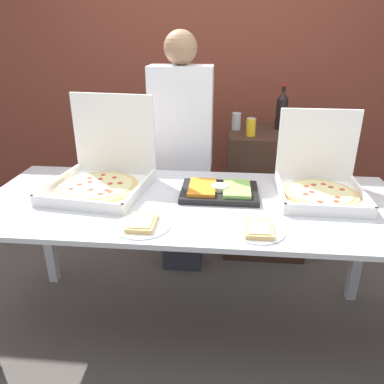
{
  "coord_description": "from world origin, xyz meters",
  "views": [
    {
      "loc": [
        0.16,
        -1.72,
        1.64
      ],
      "look_at": [
        0.0,
        0.0,
        0.89
      ],
      "focal_mm": 35.0,
      "sensor_mm": 36.0,
      "label": 1
    }
  ],
  "objects_px": {
    "pizza_box_near_right": "(320,182)",
    "soda_can_colored": "(251,127)",
    "paper_plate_front_center": "(258,229)",
    "veggie_tray": "(219,191)",
    "soda_can_silver": "(236,121)",
    "paper_plate_front_left": "(142,224)",
    "soda_bottle": "(282,110)",
    "person_guest_cap": "(182,156)",
    "pizza_box_near_left": "(102,173)"
  },
  "relations": [
    {
      "from": "pizza_box_near_right",
      "to": "soda_can_colored",
      "type": "relative_size",
      "value": 3.57
    },
    {
      "from": "paper_plate_front_center",
      "to": "veggie_tray",
      "type": "xyz_separation_m",
      "value": [
        -0.18,
        0.38,
        0.01
      ]
    },
    {
      "from": "paper_plate_front_center",
      "to": "soda_can_silver",
      "type": "height_order",
      "value": "soda_can_silver"
    },
    {
      "from": "paper_plate_front_left",
      "to": "soda_can_silver",
      "type": "distance_m",
      "value": 1.41
    },
    {
      "from": "paper_plate_front_center",
      "to": "soda_can_colored",
      "type": "distance_m",
      "value": 1.17
    },
    {
      "from": "paper_plate_front_left",
      "to": "soda_bottle",
      "type": "bearing_deg",
      "value": 61.39
    },
    {
      "from": "veggie_tray",
      "to": "soda_can_colored",
      "type": "height_order",
      "value": "soda_can_colored"
    },
    {
      "from": "paper_plate_front_left",
      "to": "veggie_tray",
      "type": "bearing_deg",
      "value": 48.87
    },
    {
      "from": "veggie_tray",
      "to": "person_guest_cap",
      "type": "bearing_deg",
      "value": 114.65
    },
    {
      "from": "veggie_tray",
      "to": "soda_can_silver",
      "type": "relative_size",
      "value": 3.23
    },
    {
      "from": "pizza_box_near_left",
      "to": "veggie_tray",
      "type": "distance_m",
      "value": 0.64
    },
    {
      "from": "pizza_box_near_right",
      "to": "paper_plate_front_center",
      "type": "xyz_separation_m",
      "value": [
        -0.34,
        -0.43,
        -0.06
      ]
    },
    {
      "from": "paper_plate_front_left",
      "to": "paper_plate_front_center",
      "type": "bearing_deg",
      "value": -0.44
    },
    {
      "from": "person_guest_cap",
      "to": "soda_can_silver",
      "type": "bearing_deg",
      "value": -134.95
    },
    {
      "from": "paper_plate_front_center",
      "to": "soda_can_silver",
      "type": "distance_m",
      "value": 1.35
    },
    {
      "from": "soda_can_colored",
      "to": "soda_can_silver",
      "type": "bearing_deg",
      "value": 120.15
    },
    {
      "from": "veggie_tray",
      "to": "pizza_box_near_left",
      "type": "bearing_deg",
      "value": 176.51
    },
    {
      "from": "soda_bottle",
      "to": "pizza_box_near_right",
      "type": "bearing_deg",
      "value": -84.44
    },
    {
      "from": "paper_plate_front_left",
      "to": "soda_can_colored",
      "type": "distance_m",
      "value": 1.28
    },
    {
      "from": "soda_can_silver",
      "to": "person_guest_cap",
      "type": "height_order",
      "value": "person_guest_cap"
    },
    {
      "from": "soda_bottle",
      "to": "soda_can_colored",
      "type": "relative_size",
      "value": 2.61
    },
    {
      "from": "paper_plate_front_center",
      "to": "person_guest_cap",
      "type": "height_order",
      "value": "person_guest_cap"
    },
    {
      "from": "paper_plate_front_center",
      "to": "person_guest_cap",
      "type": "xyz_separation_m",
      "value": [
        -0.45,
        0.97,
        0.01
      ]
    },
    {
      "from": "paper_plate_front_center",
      "to": "soda_can_silver",
      "type": "relative_size",
      "value": 1.82
    },
    {
      "from": "soda_can_colored",
      "to": "paper_plate_front_center",
      "type": "bearing_deg",
      "value": -90.75
    },
    {
      "from": "pizza_box_near_left",
      "to": "paper_plate_front_center",
      "type": "xyz_separation_m",
      "value": [
        0.82,
        -0.42,
        -0.07
      ]
    },
    {
      "from": "pizza_box_near_left",
      "to": "soda_can_colored",
      "type": "height_order",
      "value": "pizza_box_near_left"
    },
    {
      "from": "paper_plate_front_left",
      "to": "soda_can_silver",
      "type": "relative_size",
      "value": 2.03
    },
    {
      "from": "pizza_box_near_right",
      "to": "veggie_tray",
      "type": "relative_size",
      "value": 1.11
    },
    {
      "from": "person_guest_cap",
      "to": "paper_plate_front_left",
      "type": "bearing_deg",
      "value": 86.43
    },
    {
      "from": "pizza_box_near_right",
      "to": "soda_bottle",
      "type": "bearing_deg",
      "value": 96.53
    },
    {
      "from": "pizza_box_near_right",
      "to": "veggie_tray",
      "type": "bearing_deg",
      "value": -173.75
    },
    {
      "from": "pizza_box_near_right",
      "to": "soda_can_silver",
      "type": "height_order",
      "value": "pizza_box_near_right"
    },
    {
      "from": "soda_can_silver",
      "to": "soda_can_colored",
      "type": "relative_size",
      "value": 1.0
    },
    {
      "from": "paper_plate_front_left",
      "to": "soda_can_colored",
      "type": "xyz_separation_m",
      "value": [
        0.52,
        1.16,
        0.17
      ]
    },
    {
      "from": "pizza_box_near_right",
      "to": "paper_plate_front_center",
      "type": "relative_size",
      "value": 1.96
    },
    {
      "from": "pizza_box_near_left",
      "to": "soda_can_silver",
      "type": "xyz_separation_m",
      "value": [
        0.73,
        0.91,
        0.1
      ]
    },
    {
      "from": "pizza_box_near_left",
      "to": "paper_plate_front_center",
      "type": "height_order",
      "value": "pizza_box_near_left"
    },
    {
      "from": "pizza_box_near_left",
      "to": "soda_can_colored",
      "type": "distance_m",
      "value": 1.12
    },
    {
      "from": "pizza_box_near_right",
      "to": "pizza_box_near_left",
      "type": "distance_m",
      "value": 1.15
    },
    {
      "from": "paper_plate_front_center",
      "to": "soda_bottle",
      "type": "distance_m",
      "value": 1.43
    },
    {
      "from": "pizza_box_near_left",
      "to": "paper_plate_front_center",
      "type": "bearing_deg",
      "value": -20.33
    },
    {
      "from": "soda_bottle",
      "to": "person_guest_cap",
      "type": "bearing_deg",
      "value": -149.03
    },
    {
      "from": "pizza_box_near_right",
      "to": "soda_can_silver",
      "type": "xyz_separation_m",
      "value": [
        -0.42,
        0.9,
        0.1
      ]
    },
    {
      "from": "paper_plate_front_left",
      "to": "veggie_tray",
      "type": "height_order",
      "value": "veggie_tray"
    },
    {
      "from": "soda_bottle",
      "to": "paper_plate_front_left",
      "type": "bearing_deg",
      "value": -118.61
    },
    {
      "from": "pizza_box_near_right",
      "to": "paper_plate_front_left",
      "type": "height_order",
      "value": "pizza_box_near_right"
    },
    {
      "from": "paper_plate_front_left",
      "to": "pizza_box_near_right",
      "type": "bearing_deg",
      "value": 26.68
    },
    {
      "from": "soda_can_silver",
      "to": "pizza_box_near_right",
      "type": "bearing_deg",
      "value": -64.91
    },
    {
      "from": "soda_can_silver",
      "to": "soda_can_colored",
      "type": "height_order",
      "value": "same"
    }
  ]
}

